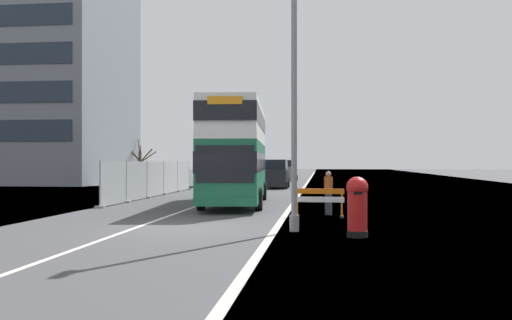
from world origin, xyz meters
The scene contains 12 objects.
ground centered at (0.62, 0.13, -0.05)m, with size 140.00×280.00×0.10m.
double_decker_bus centered at (0.21, 9.90, 2.61)m, with size 3.40×11.71×4.89m.
lamppost_foreground centered at (3.61, -0.57, 4.41)m, with size 0.29×0.70×9.29m.
red_pillar_postbox centered at (5.44, -1.63, 0.94)m, with size 0.62×0.62×1.71m.
roadworks_barrier centered at (4.35, 3.79, 0.70)m, with size 1.90×0.55×1.10m.
construction_site_fence centered at (-5.60, 15.25, 1.05)m, with size 0.44×17.20×2.18m.
car_oncoming_near centered at (0.86, 26.75, 1.06)m, with size 1.93×4.21×2.29m.
car_receding_mid centered at (0.34, 35.09, 0.99)m, with size 2.04×3.90×2.12m.
car_receding_far centered at (0.76, 44.50, 1.08)m, with size 1.95×4.08×2.30m.
car_far_side centered at (-3.63, 53.22, 0.91)m, with size 1.93×4.06×1.93m.
bare_tree_far_verge_near centered at (-14.80, 39.91, 2.15)m, with size 2.84×2.39×4.52m.
pedestrian_at_kerb centered at (4.71, 4.93, 0.88)m, with size 0.34×0.34×1.74m.
Camera 1 is at (4.44, -17.53, 2.13)m, focal length 39.02 mm.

